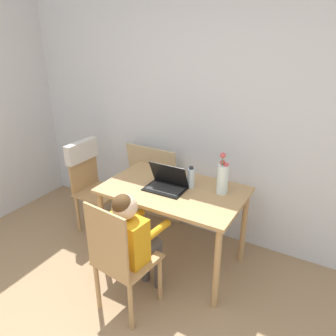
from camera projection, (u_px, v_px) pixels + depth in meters
name	position (u px, v px, depth m)	size (l,w,h in m)	color
wall_back	(218.00, 117.00, 3.04)	(6.40, 0.05, 2.50)	silver
dining_table	(173.00, 198.00, 2.83)	(1.20, 0.75, 0.76)	tan
chair_occupied	(120.00, 260.00, 2.36)	(0.44, 0.44, 0.95)	tan
chair_spare	(89.00, 172.00, 3.38)	(0.44, 0.41, 0.96)	tan
person_seated	(131.00, 235.00, 2.40)	(0.36, 0.45, 0.98)	orange
laptop	(167.00, 183.00, 2.78)	(0.34, 0.23, 0.22)	black
flower_vase	(223.00, 178.00, 2.66)	(0.09, 0.09, 0.36)	silver
water_bottle	(191.00, 178.00, 2.78)	(0.06, 0.06, 0.19)	silver
cardboard_panel	(154.00, 184.00, 3.56)	(0.59, 0.14, 0.89)	tan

